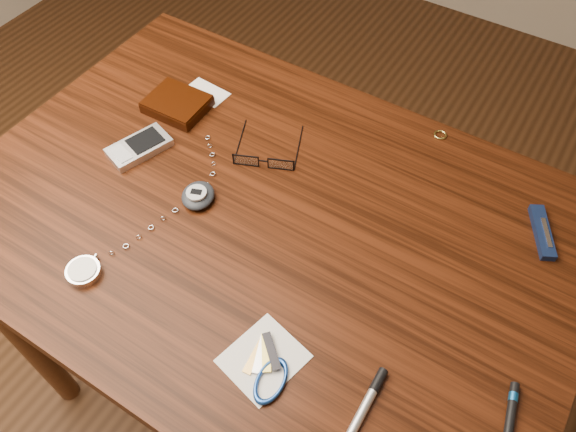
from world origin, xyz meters
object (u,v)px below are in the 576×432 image
Objects in this scene: desk at (267,251)px; eyeglasses at (264,160)px; silver_pen at (362,412)px; pocket_knife at (542,232)px; wallet_and_card at (178,104)px; pocket_watch at (90,266)px; pda_phone at (139,147)px; pedometer at (198,195)px; notepad_keys at (267,369)px.

desk is 0.16m from eyeglasses.
pocket_knife is at bearing 74.62° from silver_pen.
wallet_and_card reaches higher than pocket_watch.
wallet_and_card is 0.64m from silver_pen.
pda_phone is at bearing 159.57° from silver_pen.
desk is 7.25× the size of wallet_and_card.
pocket_watch is at bearing -108.26° from eyeglasses.
desk is 2.82× the size of pocket_watch.
desk is 6.53× the size of silver_pen.
desk is 0.36m from silver_pen.
pedometer is at bearing -111.44° from eyeglasses.
pedometer is at bearing 156.55° from silver_pen.
pocket_watch is 0.44m from silver_pen.
pocket_knife is (0.50, 0.23, -0.00)m from pedometer.
pocket_watch is at bearing -106.17° from pedometer.
pedometer reaches higher than desk.
pda_phone is 1.01× the size of notepad_keys.
pedometer is (0.17, -0.16, -0.00)m from wallet_and_card.
desk is at bearing -56.10° from eyeglasses.
pocket_knife is at bearing 24.70° from pedometer.
silver_pen is (0.28, -0.20, 0.11)m from desk.
pedometer is (-0.05, -0.12, 0.00)m from eyeglasses.
pda_phone is at bearing 167.56° from pedometer.
pocket_watch is 0.69m from pocket_knife.
pocket_watch is 2.31× the size of silver_pen.
wallet_and_card is 0.67m from pocket_knife.
wallet_and_card reaches higher than pda_phone.
notepad_keys is (0.25, -0.18, -0.01)m from pedometer.
eyeglasses is at bearing 139.48° from silver_pen.
pedometer reaches higher than silver_pen.
pedometer is 0.31m from notepad_keys.
wallet_and_card is 0.97× the size of eyeglasses.
eyeglasses is 1.21× the size of notepad_keys.
pda_phone is at bearing -85.18° from wallet_and_card.
silver_pen is at bearing 2.98° from pocket_watch.
notepad_keys is (0.21, -0.31, -0.01)m from eyeglasses.
desk is at bearing -152.80° from pocket_knife.
notepad_keys is 0.48m from pocket_knife.
eyeglasses is at bearing -166.68° from pocket_knife.
desk is 0.28m from notepad_keys.
eyeglasses is 0.93× the size of silver_pen.
pedometer is 0.77× the size of pocket_knife.
pocket_knife is (0.66, 0.07, -0.01)m from wallet_and_card.
wallet_and_card is at bearing 94.82° from pda_phone.
eyeglasses is 0.33m from pocket_watch.
wallet_and_card is at bearing 149.72° from silver_pen.
desk is 8.46× the size of notepad_keys.
pda_phone is 0.16m from pedometer.
eyeglasses reaches higher than silver_pen.
wallet_and_card is at bearing 107.75° from pocket_watch.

